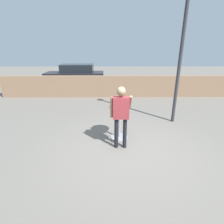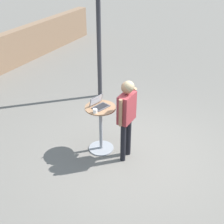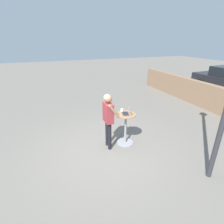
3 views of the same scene
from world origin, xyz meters
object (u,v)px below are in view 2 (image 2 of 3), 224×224
Objects in this scene: laptop at (99,104)px; standing_person at (127,110)px; cafe_table at (101,126)px; coffee_mug at (95,111)px.

standing_person is (-0.01, -0.63, 0.05)m from laptop.
cafe_table is 0.82m from standing_person.
laptop is 0.22× the size of standing_person.
standing_person reaches higher than cafe_table.
cafe_table is 2.66× the size of laptop.
coffee_mug reaches higher than cafe_table.
laptop is (0.01, 0.03, 0.51)m from cafe_table.
cafe_table is 0.52m from laptop.
coffee_mug is at bearing -173.87° from cafe_table.
cafe_table is at bearing 6.13° from coffee_mug.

